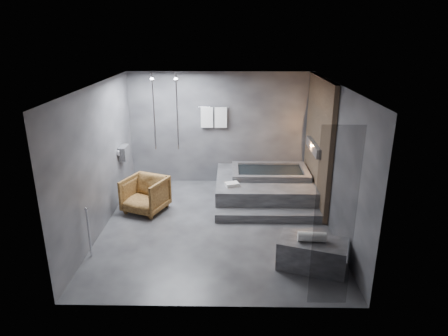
{
  "coord_description": "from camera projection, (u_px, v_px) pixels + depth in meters",
  "views": [
    {
      "loc": [
        0.27,
        -7.23,
        3.75
      ],
      "look_at": [
        0.14,
        0.3,
        1.12
      ],
      "focal_mm": 32.0,
      "sensor_mm": 36.0,
      "label": 1
    }
  ],
  "objects": [
    {
      "name": "rolled_towel",
      "position": [
        312.0,
        237.0,
        6.45
      ],
      "size": [
        0.46,
        0.2,
        0.16
      ],
      "primitive_type": "cylinder",
      "rotation": [
        0.0,
        1.57,
        -0.08
      ],
      "color": "white",
      "rests_on": "concrete_bench"
    },
    {
      "name": "concrete_bench",
      "position": [
        312.0,
        254.0,
        6.57
      ],
      "size": [
        1.22,
        0.91,
        0.49
      ],
      "primitive_type": "cube",
      "rotation": [
        0.0,
        0.0,
        -0.32
      ],
      "color": "#353538",
      "rests_on": "ground"
    },
    {
      "name": "deck_towel",
      "position": [
        232.0,
        184.0,
        8.73
      ],
      "size": [
        0.34,
        0.29,
        0.08
      ],
      "primitive_type": "cube",
      "rotation": [
        0.0,
        0.0,
        0.33
      ],
      "color": "silver",
      "rests_on": "tub_deck"
    },
    {
      "name": "driftwood_chair",
      "position": [
        145.0,
        195.0,
        8.59
      ],
      "size": [
        1.07,
        1.08,
        0.76
      ],
      "primitive_type": "imported",
      "rotation": [
        0.0,
        0.0,
        -0.39
      ],
      "color": "#442A11",
      "rests_on": "ground"
    },
    {
      "name": "room",
      "position": [
        237.0,
        139.0,
        7.72
      ],
      "size": [
        5.0,
        5.04,
        2.82
      ],
      "color": "#2A2A2C",
      "rests_on": "ground"
    },
    {
      "name": "tub_step",
      "position": [
        268.0,
        216.0,
        8.27
      ],
      "size": [
        2.2,
        0.36,
        0.18
      ],
      "primitive_type": "cube",
      "color": "#2F2F31",
      "rests_on": "ground"
    },
    {
      "name": "tub_deck",
      "position": [
        264.0,
        187.0,
        9.33
      ],
      "size": [
        2.2,
        2.0,
        0.5
      ],
      "primitive_type": "cube",
      "color": "#2F2F31",
      "rests_on": "ground"
    }
  ]
}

